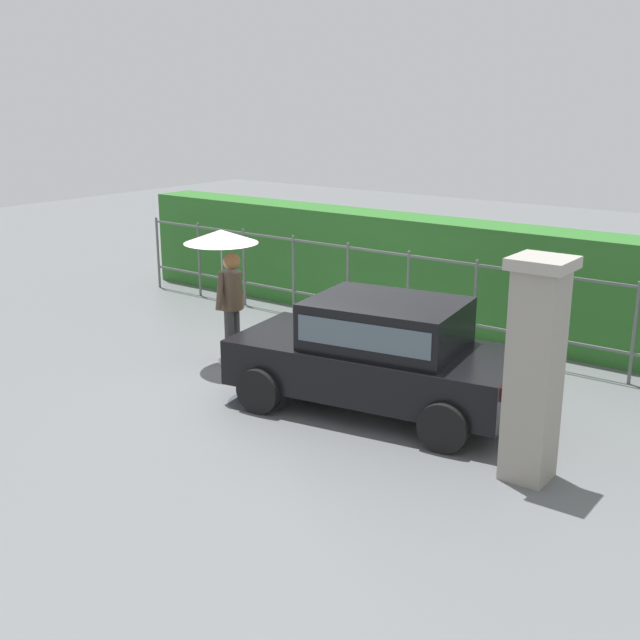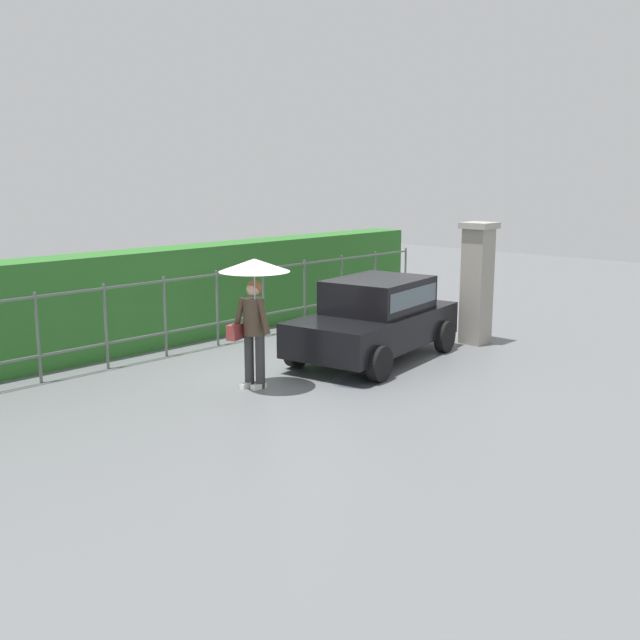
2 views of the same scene
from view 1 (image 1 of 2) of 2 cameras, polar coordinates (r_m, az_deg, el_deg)
ground_plane at (r=11.72m, az=-0.77°, el=-4.00°), size 40.00×40.00×0.00m
car at (r=10.28m, az=4.26°, el=-2.19°), size 3.92×2.32×1.48m
pedestrian at (r=11.90m, az=-6.82°, el=4.15°), size 1.10×1.10×2.08m
gate_pillar at (r=8.57m, az=15.13°, el=-3.38°), size 0.60×0.60×2.42m
fence_section at (r=13.35m, az=6.32°, el=2.10°), size 12.33×0.05×1.50m
hedge_row at (r=14.16m, az=8.38°, el=3.33°), size 13.28×0.90×1.90m
puddle_near at (r=10.80m, az=-4.36°, el=-5.81°), size 0.85×0.85×0.00m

